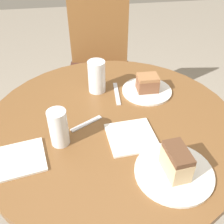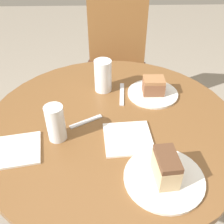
% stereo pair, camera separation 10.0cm
% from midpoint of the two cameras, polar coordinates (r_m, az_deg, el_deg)
% --- Properties ---
extents(ground_plane, '(8.00, 8.00, 0.00)m').
position_cam_midpoint_polar(ground_plane, '(1.60, 1.93, -22.38)').
color(ground_plane, gray).
extents(table, '(0.99, 0.99, 0.73)m').
position_cam_midpoint_polar(table, '(1.13, 2.54, -8.18)').
color(table, brown).
rests_on(table, ground_plane).
extents(chair, '(0.49, 0.53, 0.97)m').
position_cam_midpoint_polar(chair, '(1.87, 2.21, 9.94)').
color(chair, brown).
rests_on(chair, ground_plane).
extents(plate_near, '(0.22, 0.22, 0.01)m').
position_cam_midpoint_polar(plate_near, '(1.18, 11.25, 3.91)').
color(plate_near, silver).
rests_on(plate_near, table).
extents(plate_far, '(0.25, 0.25, 0.01)m').
position_cam_midpoint_polar(plate_far, '(0.85, 14.65, -13.90)').
color(plate_far, silver).
rests_on(plate_far, table).
extents(cake_slice_near, '(0.09, 0.07, 0.07)m').
position_cam_midpoint_polar(cake_slice_near, '(1.16, 11.49, 5.56)').
color(cake_slice_near, brown).
rests_on(cake_slice_near, plate_near).
extents(cake_slice_far, '(0.07, 0.11, 0.09)m').
position_cam_midpoint_polar(cake_slice_far, '(0.81, 15.23, -11.69)').
color(cake_slice_far, tan).
rests_on(cake_slice_far, plate_far).
extents(glass_lemonade, '(0.08, 0.08, 0.14)m').
position_cam_midpoint_polar(glass_lemonade, '(1.16, 0.51, 7.57)').
color(glass_lemonade, silver).
rests_on(glass_lemonade, table).
extents(glass_water, '(0.07, 0.07, 0.14)m').
position_cam_midpoint_polar(glass_water, '(0.92, -9.10, -2.92)').
color(glass_water, silver).
rests_on(glass_water, table).
extents(napkin_stack, '(0.18, 0.18, 0.01)m').
position_cam_midpoint_polar(napkin_stack, '(0.94, 6.53, -5.82)').
color(napkin_stack, silver).
rests_on(napkin_stack, table).
extents(fork, '(0.03, 0.17, 0.00)m').
position_cam_midpoint_polar(fork, '(1.16, 4.62, 3.84)').
color(fork, silver).
rests_on(fork, table).
extents(spoon, '(0.13, 0.08, 0.00)m').
position_cam_midpoint_polar(spoon, '(1.01, -2.87, -2.18)').
color(spoon, silver).
rests_on(spoon, table).
extents(napkin_side, '(0.18, 0.18, 0.01)m').
position_cam_midpoint_polar(napkin_side, '(0.94, -17.02, -8.03)').
color(napkin_side, silver).
rests_on(napkin_side, table).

